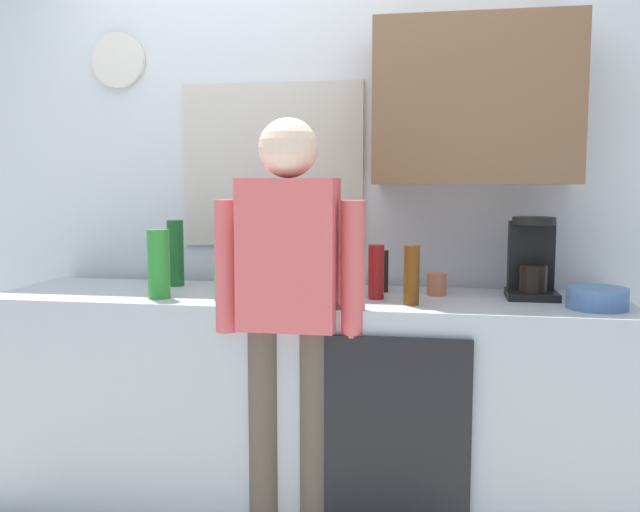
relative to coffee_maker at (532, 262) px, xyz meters
The scene contains 17 objects.
kitchen_counter 1.10m from the coffee_maker, behind, with size 2.59×0.64×0.90m, color #B2B7BC.
dishwasher_panel 0.93m from the coffee_maker, 140.46° to the right, with size 0.56×0.02×0.81m, color black.
back_wall_assembly 0.94m from the coffee_maker, 160.32° to the left, with size 4.19×0.42×2.60m.
coffee_maker is the anchor object (origin of this frame).
bottle_olive_oil 0.74m from the coffee_maker, behind, with size 0.06×0.06×0.25m, color olive.
bottle_green_wine 1.55m from the coffee_maker, behind, with size 0.07×0.07×0.30m, color #195923.
bottle_dark_sauce 0.62m from the coffee_maker, behind, with size 0.06×0.06×0.18m, color black.
bottle_red_vinegar 0.64m from the coffee_maker, 167.03° to the right, with size 0.06×0.06×0.22m, color maroon.
bottle_clear_soda 1.52m from the coffee_maker, 169.36° to the right, with size 0.09×0.09×0.28m, color #2D8C33.
bottle_amber_beer 0.54m from the coffee_maker, 151.54° to the right, with size 0.06×0.06×0.23m, color brown.
cup_yellow_cup 0.91m from the coffee_maker, behind, with size 0.07×0.07×0.09m, color yellow.
cup_blue_mug 1.30m from the coffee_maker, behind, with size 0.08×0.08×0.10m, color #3351B2.
cup_terracotta_mug 0.39m from the coffee_maker, behind, with size 0.08×0.08×0.09m, color #B26647.
mixing_bowl 0.32m from the coffee_maker, 47.09° to the right, with size 0.22×0.22×0.08m, color #4C72A5.
potted_plant 1.04m from the coffee_maker, behind, with size 0.15×0.15×0.23m.
dish_soap 1.26m from the coffee_maker, 166.16° to the right, with size 0.06×0.06×0.18m.
person_at_sink 1.01m from the coffee_maker, 156.47° to the right, with size 0.57×0.22×1.60m.
Camera 1 is at (0.55, -2.44, 1.36)m, focal length 38.02 mm.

